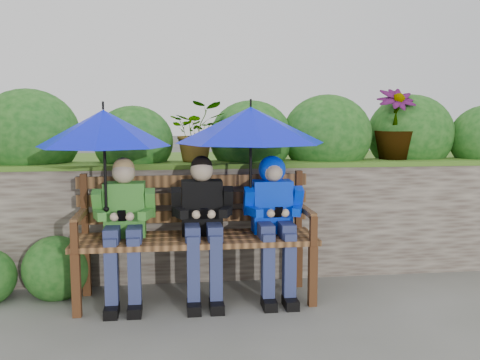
{
  "coord_description": "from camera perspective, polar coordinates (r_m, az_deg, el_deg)",
  "views": [
    {
      "loc": [
        -0.52,
        -3.96,
        1.47
      ],
      "look_at": [
        0.0,
        0.1,
        0.95
      ],
      "focal_mm": 40.0,
      "sensor_mm": 36.0,
      "label": 1
    }
  ],
  "objects": [
    {
      "name": "umbrella_right",
      "position": [
        4.15,
        1.15,
        5.89
      ],
      "size": [
        1.17,
        1.17,
        0.82
      ],
      "color": "#010FD5",
      "rests_on": "ground"
    },
    {
      "name": "boy_right",
      "position": [
        4.23,
        3.64,
        -3.49
      ],
      "size": [
        0.47,
        0.57,
        1.13
      ],
      "color": "#0520DC",
      "rests_on": "ground"
    },
    {
      "name": "umbrella_left",
      "position": [
        4.07,
        -14.33,
        5.38
      ],
      "size": [
        0.98,
        0.98,
        0.82
      ],
      "color": "#010FD5",
      "rests_on": "ground"
    },
    {
      "name": "garden_backdrop",
      "position": [
        5.62,
        -2.3,
        -1.29
      ],
      "size": [
        8.0,
        2.87,
        1.79
      ],
      "color": "#4D4138",
      "rests_on": "ground"
    },
    {
      "name": "ground",
      "position": [
        4.25,
        0.17,
        -12.97
      ],
      "size": [
        60.0,
        60.0,
        0.0
      ],
      "primitive_type": "plane",
      "color": "#54544B",
      "rests_on": "ground"
    },
    {
      "name": "park_bench",
      "position": [
        4.25,
        -4.79,
        -5.13
      ],
      "size": [
        1.87,
        0.55,
        0.99
      ],
      "color": "#462714",
      "rests_on": "ground"
    },
    {
      "name": "boy_middle",
      "position": [
        4.15,
        -4.0,
        -4.2
      ],
      "size": [
        0.48,
        0.55,
        1.13
      ],
      "color": "black",
      "rests_on": "ground"
    },
    {
      "name": "boy_left",
      "position": [
        4.17,
        -12.27,
        -4.37
      ],
      "size": [
        0.47,
        0.54,
        1.13
      ],
      "color": "#2D781F",
      "rests_on": "ground"
    }
  ]
}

